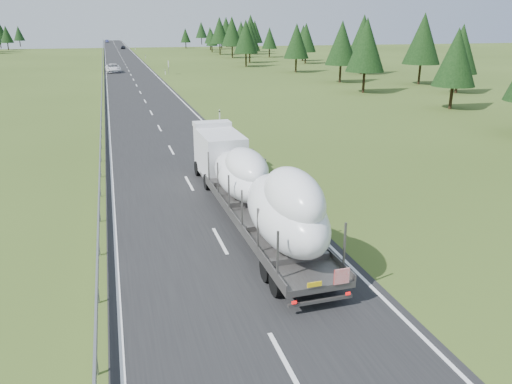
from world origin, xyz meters
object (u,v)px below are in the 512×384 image
object	(u,v)px
distant_car_dark	(123,47)
distant_car_blue	(107,41)
distant_van	(113,68)
boat_truck	(253,183)
highway_sign	(168,65)

from	to	relation	value
distant_car_dark	distant_car_blue	xyz separation A→B (m)	(-5.55, 75.56, 0.03)
distant_car_dark	distant_van	bearing A→B (deg)	-87.45
boat_truck	highway_sign	bearing A→B (deg)	86.19
highway_sign	boat_truck	xyz separation A→B (m)	(-5.22, -78.53, 0.37)
boat_truck	distant_car_blue	bearing A→B (deg)	91.13
highway_sign	distant_car_dark	distance (m)	108.14
highway_sign	distant_van	size ratio (longest dim) A/B	0.42
distant_car_blue	boat_truck	bearing A→B (deg)	-89.90
highway_sign	distant_car_dark	world-z (taller)	highway_sign
highway_sign	boat_truck	bearing A→B (deg)	-93.81
highway_sign	distant_car_blue	size ratio (longest dim) A/B	0.62
highway_sign	distant_van	distance (m)	12.79
highway_sign	distant_van	xyz separation A→B (m)	(-10.35, 7.45, -0.96)
distant_car_blue	distant_car_dark	bearing A→B (deg)	-86.83
highway_sign	distant_car_dark	xyz separation A→B (m)	(-4.86, 108.03, -1.14)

